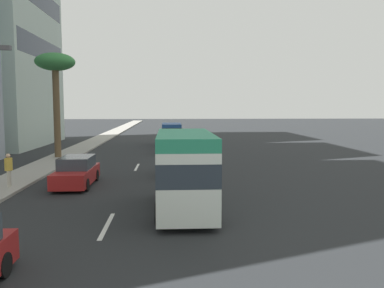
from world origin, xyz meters
name	(u,v)px	position (x,y,z in m)	size (l,w,h in m)	color
ground_plane	(143,156)	(31.50, 0.00, 0.00)	(198.00, 198.00, 0.00)	#26282B
sidewalk_right	(65,156)	(31.50, 6.54, 0.07)	(162.00, 2.63, 0.15)	#9E9B93
lane_stripe_mid	(107,226)	(11.55, 0.00, 0.01)	(3.20, 0.16, 0.01)	silver
lane_stripe_far	(137,167)	(25.30, 0.00, 0.01)	(3.20, 0.16, 0.01)	silver
van_lead	(172,133)	(40.90, -2.59, 1.37)	(5.10, 2.17, 2.39)	#1E478C
car_second	(176,145)	(33.20, -2.95, 0.78)	(4.54, 1.95, 1.64)	beige
minibus_third	(185,169)	(13.38, -2.90, 1.76)	(6.16, 2.34, 3.22)	silver
car_fourth	(184,163)	(21.83, -3.18, 0.78)	(4.42, 1.92, 1.65)	beige
car_sixth	(77,172)	(18.99, 2.75, 0.75)	(4.49, 1.83, 1.57)	#A51E1E
pedestrian_near_lamp	(9,168)	(18.16, 5.99, 1.10)	(0.39, 0.35, 1.72)	beige
palm_tree	(55,68)	(30.24, 6.80, 7.32)	(3.14, 3.14, 8.39)	brown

